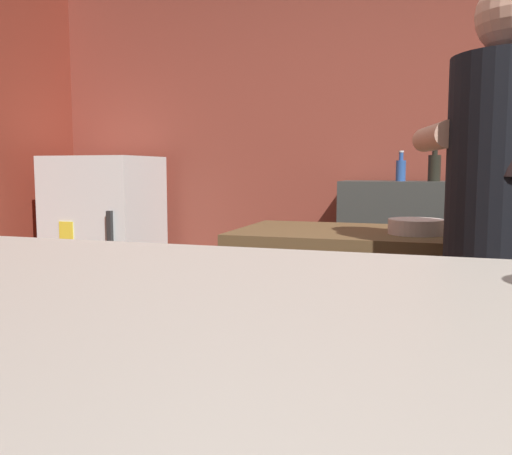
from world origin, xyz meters
TOP-DOWN VIEW (x-y plane):
  - wall_back at (0.00, 2.20)m, footprint 5.20×0.10m
  - back_shelf at (-0.07, 1.92)m, footprint 0.82×0.36m
  - mini_fridge at (-2.03, 1.75)m, footprint 0.64×0.58m
  - bartender at (0.25, 0.30)m, footprint 0.48×0.54m
  - mixing_bowl at (-0.01, 0.70)m, footprint 0.20×0.20m
  - bottle_olive_oil at (-0.13, 1.91)m, footprint 0.06×0.06m
  - bottle_hot_sauce at (0.05, 1.88)m, footprint 0.07×0.07m

SIDE VIEW (x-z plane):
  - back_shelf at x=-0.07m, z-range 0.00..1.08m
  - mini_fridge at x=-2.03m, z-range 0.00..1.23m
  - mixing_bowl at x=-0.01m, z-range 0.91..0.97m
  - bartender at x=0.25m, z-range 0.13..1.81m
  - bottle_olive_oil at x=-0.13m, z-range 1.06..1.24m
  - bottle_hot_sauce at x=0.05m, z-range 1.06..1.27m
  - wall_back at x=0.00m, z-range 0.00..2.70m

